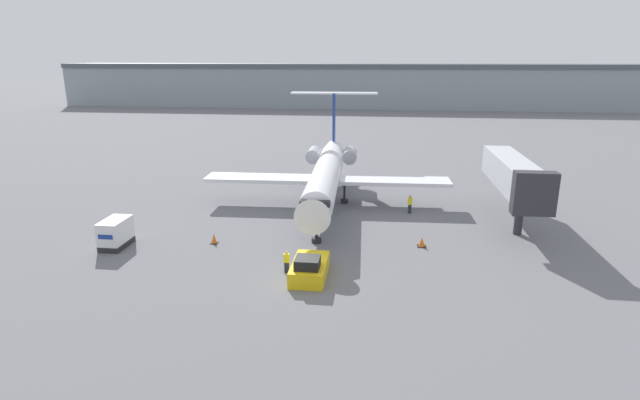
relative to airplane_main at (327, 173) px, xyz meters
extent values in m
plane|color=slate|center=(0.51, -18.27, -3.29)|extent=(600.00, 600.00, 0.00)
cube|color=#8C939E|center=(0.51, 101.73, 2.33)|extent=(180.00, 16.00, 11.23)
cube|color=#4C515B|center=(0.51, 101.73, 8.55)|extent=(180.00, 16.80, 1.20)
cylinder|color=white|center=(0.04, -1.10, -0.07)|extent=(3.56, 21.99, 2.78)
cone|color=white|center=(0.47, -13.16, -0.07)|extent=(2.85, 2.32, 2.78)
cube|color=black|center=(0.44, -12.27, 0.42)|extent=(2.38, 0.78, 0.44)
cone|color=white|center=(-0.41, 11.37, -0.07)|extent=(2.61, 3.14, 2.50)
cube|color=navy|center=(0.04, -1.10, -0.97)|extent=(3.21, 19.79, 0.20)
cube|color=white|center=(6.87, 0.24, -0.69)|extent=(11.07, 3.58, 0.36)
cube|color=white|center=(-6.87, -0.25, -0.69)|extent=(11.07, 3.58, 0.36)
cylinder|color=#ADADB7|center=(1.82, 8.17, 0.28)|extent=(1.72, 3.35, 1.60)
cylinder|color=#ADADB7|center=(-2.40, 8.02, 0.28)|extent=(1.72, 3.35, 1.60)
cube|color=navy|center=(-0.43, 11.98, 4.20)|extent=(0.32, 2.21, 5.75)
cube|color=white|center=(-0.43, 11.98, 7.07)|extent=(10.41, 2.17, 0.20)
cylinder|color=black|center=(0.40, -11.05, -2.37)|extent=(0.24, 0.24, 1.83)
cylinder|color=black|center=(0.40, -11.05, -3.09)|extent=(0.80, 0.80, 0.40)
cylinder|color=black|center=(-1.83, 0.53, -2.37)|extent=(0.24, 0.24, 1.83)
cylinder|color=black|center=(-1.83, 0.53, -3.09)|extent=(0.80, 0.80, 0.40)
cylinder|color=black|center=(1.78, 0.66, -2.37)|extent=(0.24, 0.24, 1.83)
cylinder|color=black|center=(1.78, 0.66, -3.09)|extent=(0.80, 0.80, 0.40)
cube|color=yellow|center=(0.77, -17.55, -2.74)|extent=(2.32, 4.40, 1.09)
cube|color=black|center=(0.77, -18.52, -1.85)|extent=(1.63, 1.58, 0.70)
cube|color=black|center=(0.77, -15.44, -2.90)|extent=(2.09, 0.30, 0.65)
cube|color=#232326|center=(-15.32, -13.88, -3.06)|extent=(1.67, 2.94, 0.45)
cube|color=silver|center=(-15.32, -13.88, -1.93)|extent=(1.67, 2.94, 1.81)
cube|color=navy|center=(-15.32, -15.37, -1.93)|extent=(1.17, 0.04, 0.36)
cube|color=#232838|center=(-0.91, -17.13, -2.89)|extent=(0.32, 0.20, 0.79)
cube|color=yellow|center=(-0.91, -17.13, -2.18)|extent=(0.40, 0.24, 0.63)
sphere|color=tan|center=(-0.91, -17.13, -1.75)|extent=(0.23, 0.23, 0.23)
cube|color=#232838|center=(8.33, -2.09, -2.85)|extent=(0.32, 0.20, 0.87)
cube|color=yellow|center=(8.33, -2.09, -2.07)|extent=(0.40, 0.24, 0.69)
sphere|color=tan|center=(8.33, -2.09, -1.60)|extent=(0.25, 0.25, 0.25)
cube|color=black|center=(-7.84, -12.23, -3.27)|extent=(0.60, 0.60, 0.04)
cone|color=orange|center=(-7.84, -12.23, -2.85)|extent=(0.43, 0.43, 0.80)
cube|color=black|center=(8.86, -10.88, -3.27)|extent=(0.70, 0.70, 0.04)
cone|color=orange|center=(8.86, -10.88, -2.87)|extent=(0.50, 0.50, 0.74)
cylinder|color=#2D2D33|center=(17.19, -6.94, -1.69)|extent=(0.70, 0.70, 3.20)
cube|color=#B2B7BC|center=(17.19, -2.96, 1.21)|extent=(2.60, 13.27, 2.60)
cube|color=#2D2D33|center=(17.19, -10.19, 1.21)|extent=(3.20, 1.20, 3.38)
camera|label=1|loc=(5.35, -48.85, 11.39)|focal=28.00mm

